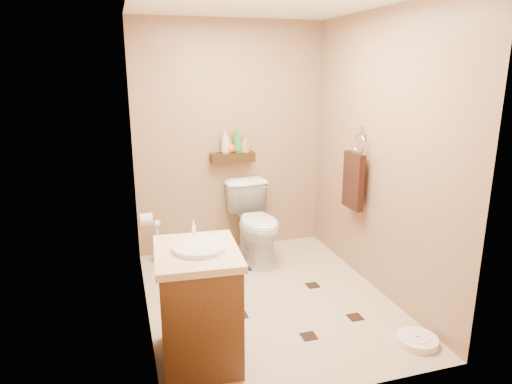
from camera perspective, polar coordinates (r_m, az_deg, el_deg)
name	(u,v)px	position (r m, az deg, el deg)	size (l,w,h in m)	color
ground	(267,298)	(4.04, 1.40, -13.11)	(2.50, 2.50, 0.00)	beige
wall_back	(230,139)	(4.81, -3.21, 6.62)	(2.00, 0.04, 2.40)	#9D7359
wall_front	(341,205)	(2.51, 10.57, -1.64)	(2.00, 0.04, 2.40)	#9D7359
wall_left	(139,169)	(3.45, -14.45, 2.74)	(0.04, 2.50, 2.40)	#9D7359
wall_right	(379,155)	(4.05, 15.11, 4.50)	(0.04, 2.50, 2.40)	#9D7359
wall_shelf	(233,157)	(4.77, -2.95, 4.34)	(0.46, 0.14, 0.10)	#39230F
floor_accents	(274,299)	(4.03, 2.21, -13.16)	(1.29, 1.38, 0.01)	black
toilet	(256,223)	(4.65, 0.02, -3.88)	(0.44, 0.78, 0.79)	white
vanity	(199,304)	(3.13, -7.18, -13.69)	(0.58, 0.68, 0.92)	brown
bathroom_scale	(417,340)	(3.63, 19.51, -17.08)	(0.36, 0.36, 0.06)	white
toilet_brush	(158,247)	(4.79, -12.13, -6.71)	(0.10, 0.10, 0.45)	#1B6D6B
towel_ring	(354,178)	(4.27, 12.13, 1.72)	(0.12, 0.30, 0.76)	silver
toilet_paper	(146,219)	(4.24, -13.57, -3.33)	(0.12, 0.11, 0.12)	white
bottle_a	(225,141)	(4.72, -3.85, 6.33)	(0.09, 0.09, 0.24)	beige
bottle_b	(226,146)	(4.73, -3.80, 5.75)	(0.06, 0.07, 0.14)	#D0E02F
bottle_c	(230,146)	(4.74, -3.27, 5.74)	(0.11, 0.11, 0.14)	#F0591C
bottle_d	(238,140)	(4.75, -2.32, 6.47)	(0.10, 0.10, 0.25)	#2B833C
bottle_e	(245,143)	(4.78, -1.38, 6.08)	(0.08, 0.08, 0.18)	gold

